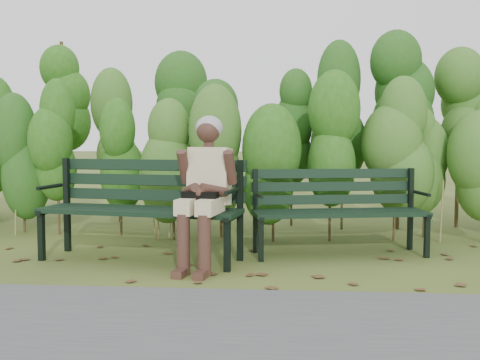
{
  "coord_description": "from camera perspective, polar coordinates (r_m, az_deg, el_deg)",
  "views": [
    {
      "loc": [
        0.43,
        -5.11,
        1.17
      ],
      "look_at": [
        0.0,
        0.35,
        0.75
      ],
      "focal_mm": 42.0,
      "sensor_mm": 36.0,
      "label": 1
    }
  ],
  "objects": [
    {
      "name": "ground",
      "position": [
        5.26,
        -0.3,
        -8.47
      ],
      "size": [
        80.0,
        80.0,
        0.0
      ],
      "primitive_type": "plane",
      "color": "#3C4F22"
    },
    {
      "name": "footpath",
      "position": [
        3.16,
        -3.78,
        -17.26
      ],
      "size": [
        60.0,
        2.5,
        0.01
      ],
      "primitive_type": "cube",
      "color": "#474749",
      "rests_on": "ground"
    },
    {
      "name": "hedge_band",
      "position": [
        6.98,
        0.97,
        5.11
      ],
      "size": [
        11.04,
        1.67,
        2.42
      ],
      "color": "#47381E",
      "rests_on": "ground"
    },
    {
      "name": "leaf_litter",
      "position": [
        5.11,
        0.87,
        -8.82
      ],
      "size": [
        5.87,
        2.19,
        0.01
      ],
      "color": "brown",
      "rests_on": "ground"
    },
    {
      "name": "bench_left",
      "position": [
        5.46,
        -9.67,
        -2.05
      ],
      "size": [
        1.99,
        0.93,
        0.96
      ],
      "color": "black",
      "rests_on": "ground"
    },
    {
      "name": "bench_right",
      "position": [
        5.7,
        9.85,
        -2.42
      ],
      "size": [
        1.77,
        0.85,
        0.85
      ],
      "color": "black",
      "rests_on": "ground"
    },
    {
      "name": "seated_woman",
      "position": [
        5.02,
        -3.59,
        -0.15
      ],
      "size": [
        0.56,
        0.82,
        1.37
      ],
      "color": "beige",
      "rests_on": "ground"
    }
  ]
}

